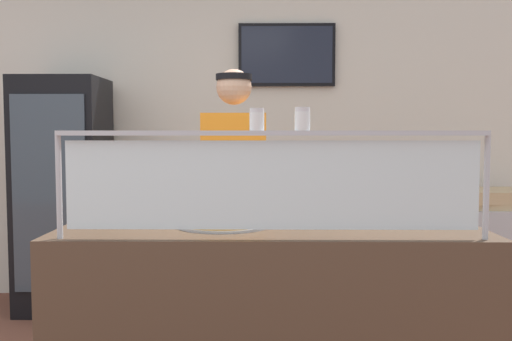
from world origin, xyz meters
name	(u,v)px	position (x,y,z in m)	size (l,w,h in m)	color
shop_rear_unit	(267,136)	(0.97, 2.55, 1.36)	(6.34, 0.13, 2.70)	silver
serving_counter	(270,326)	(0.97, 0.37, 0.47)	(1.94, 0.75, 0.95)	#4C3828
sneeze_guard	(272,171)	(0.97, 0.06, 1.23)	(1.76, 0.06, 0.44)	#B2B5BC
pizza_tray	(223,222)	(0.75, 0.38, 0.97)	(0.44, 0.44, 0.04)	#9EA0A8
pizza_server	(225,218)	(0.76, 0.36, 0.99)	(0.07, 0.28, 0.01)	#ADAFB7
parmesan_shaker	(257,121)	(0.91, 0.06, 1.43)	(0.06, 0.06, 0.09)	white
pepper_flake_shaker	(302,120)	(1.09, 0.06, 1.43)	(0.06, 0.06, 0.09)	white
worker_figure	(235,196)	(0.77, 1.11, 1.01)	(0.41, 0.50, 1.76)	#23232D
drink_fridge	(64,194)	(-0.62, 2.11, 0.90)	(0.64, 0.60, 1.81)	black
prep_shelf	(491,259)	(2.70, 2.06, 0.41)	(0.70, 0.55, 0.82)	#B7BABF
pizza_box_stack	(493,198)	(2.70, 2.06, 0.88)	(0.51, 0.50, 0.13)	tan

